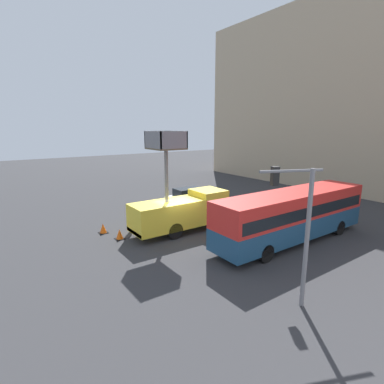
{
  "coord_description": "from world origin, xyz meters",
  "views": [
    {
      "loc": [
        16.4,
        -10.39,
        7.2
      ],
      "look_at": [
        -0.43,
        1.42,
        2.72
      ],
      "focal_mm": 28.0,
      "sensor_mm": 36.0,
      "label": 1
    }
  ],
  "objects_px": {
    "traffic_cone_near_truck": "(120,234)",
    "parked_car_curbside": "(189,196)",
    "traffic_light_pole": "(294,209)",
    "road_worker_near_truck": "(131,219)",
    "traffic_cone_mid_road": "(103,229)",
    "city_bus": "(293,213)",
    "utility_truck": "(182,209)",
    "road_worker_directing": "(231,229)"
  },
  "relations": [
    {
      "from": "road_worker_directing",
      "to": "parked_car_curbside",
      "type": "bearing_deg",
      "value": -66.67
    },
    {
      "from": "road_worker_directing",
      "to": "city_bus",
      "type": "bearing_deg",
      "value": -166.41
    },
    {
      "from": "city_bus",
      "to": "road_worker_directing",
      "type": "height_order",
      "value": "city_bus"
    },
    {
      "from": "road_worker_directing",
      "to": "road_worker_near_truck",
      "type": "bearing_deg",
      "value": -10.18
    },
    {
      "from": "traffic_light_pole",
      "to": "parked_car_curbside",
      "type": "height_order",
      "value": "traffic_light_pole"
    },
    {
      "from": "traffic_light_pole",
      "to": "city_bus",
      "type": "bearing_deg",
      "value": 125.91
    },
    {
      "from": "road_worker_near_truck",
      "to": "traffic_light_pole",
      "type": "bearing_deg",
      "value": 170.86
    },
    {
      "from": "utility_truck",
      "to": "traffic_cone_near_truck",
      "type": "xyz_separation_m",
      "value": [
        -1.06,
        -4.18,
        -1.28
      ]
    },
    {
      "from": "utility_truck",
      "to": "traffic_light_pole",
      "type": "relative_size",
      "value": 1.23
    },
    {
      "from": "city_bus",
      "to": "road_worker_near_truck",
      "type": "xyz_separation_m",
      "value": [
        -7.63,
        -7.62,
        -0.97
      ]
    },
    {
      "from": "road_worker_directing",
      "to": "traffic_light_pole",
      "type": "bearing_deg",
      "value": 116.04
    },
    {
      "from": "city_bus",
      "to": "parked_car_curbside",
      "type": "xyz_separation_m",
      "value": [
        -11.77,
        0.16,
        -1.13
      ]
    },
    {
      "from": "city_bus",
      "to": "road_worker_near_truck",
      "type": "bearing_deg",
      "value": 130.61
    },
    {
      "from": "traffic_cone_near_truck",
      "to": "traffic_cone_mid_road",
      "type": "bearing_deg",
      "value": -164.11
    },
    {
      "from": "traffic_light_pole",
      "to": "utility_truck",
      "type": "bearing_deg",
      "value": 177.13
    },
    {
      "from": "road_worker_near_truck",
      "to": "traffic_cone_mid_road",
      "type": "relative_size",
      "value": 2.7
    },
    {
      "from": "city_bus",
      "to": "traffic_light_pole",
      "type": "relative_size",
      "value": 2.07
    },
    {
      "from": "city_bus",
      "to": "parked_car_curbside",
      "type": "distance_m",
      "value": 11.83
    },
    {
      "from": "road_worker_directing",
      "to": "traffic_cone_near_truck",
      "type": "distance_m",
      "value": 7.28
    },
    {
      "from": "traffic_light_pole",
      "to": "road_worker_near_truck",
      "type": "bearing_deg",
      "value": -167.88
    },
    {
      "from": "traffic_cone_near_truck",
      "to": "parked_car_curbside",
      "type": "xyz_separation_m",
      "value": [
        -5.08,
        9.05,
        0.45
      ]
    },
    {
      "from": "utility_truck",
      "to": "parked_car_curbside",
      "type": "xyz_separation_m",
      "value": [
        -6.14,
        4.87,
        -0.83
      ]
    },
    {
      "from": "parked_car_curbside",
      "to": "utility_truck",
      "type": "bearing_deg",
      "value": -38.38
    },
    {
      "from": "city_bus",
      "to": "road_worker_directing",
      "type": "bearing_deg",
      "value": 145.95
    },
    {
      "from": "traffic_cone_near_truck",
      "to": "parked_car_curbside",
      "type": "height_order",
      "value": "parked_car_curbside"
    },
    {
      "from": "traffic_cone_near_truck",
      "to": "traffic_cone_mid_road",
      "type": "xyz_separation_m",
      "value": [
        -1.75,
        -0.5,
        0.01
      ]
    },
    {
      "from": "traffic_light_pole",
      "to": "traffic_cone_near_truck",
      "type": "distance_m",
      "value": 11.62
    },
    {
      "from": "traffic_cone_near_truck",
      "to": "traffic_cone_mid_road",
      "type": "distance_m",
      "value": 1.82
    },
    {
      "from": "city_bus",
      "to": "road_worker_directing",
      "type": "xyz_separation_m",
      "value": [
        -1.94,
        -3.41,
        -0.93
      ]
    },
    {
      "from": "traffic_light_pole",
      "to": "parked_car_curbside",
      "type": "distance_m",
      "value": 16.7
    },
    {
      "from": "traffic_light_pole",
      "to": "road_worker_near_truck",
      "type": "relative_size",
      "value": 3.06
    },
    {
      "from": "utility_truck",
      "to": "city_bus",
      "type": "distance_m",
      "value": 7.34
    },
    {
      "from": "road_worker_directing",
      "to": "traffic_cone_near_truck",
      "type": "height_order",
      "value": "road_worker_directing"
    },
    {
      "from": "utility_truck",
      "to": "traffic_cone_mid_road",
      "type": "distance_m",
      "value": 5.6
    },
    {
      "from": "utility_truck",
      "to": "traffic_cone_mid_road",
      "type": "xyz_separation_m",
      "value": [
        -2.81,
        -4.68,
        -1.27
      ]
    },
    {
      "from": "traffic_light_pole",
      "to": "traffic_cone_mid_road",
      "type": "height_order",
      "value": "traffic_light_pole"
    },
    {
      "from": "city_bus",
      "to": "traffic_cone_mid_road",
      "type": "height_order",
      "value": "city_bus"
    },
    {
      "from": "traffic_light_pole",
      "to": "road_worker_near_truck",
      "type": "height_order",
      "value": "traffic_light_pole"
    },
    {
      "from": "road_worker_near_truck",
      "to": "road_worker_directing",
      "type": "relative_size",
      "value": 0.97
    },
    {
      "from": "traffic_light_pole",
      "to": "road_worker_directing",
      "type": "distance_m",
      "value": 6.62
    },
    {
      "from": "road_worker_near_truck",
      "to": "traffic_cone_mid_road",
      "type": "distance_m",
      "value": 2.03
    },
    {
      "from": "city_bus",
      "to": "parked_car_curbside",
      "type": "relative_size",
      "value": 2.57
    }
  ]
}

